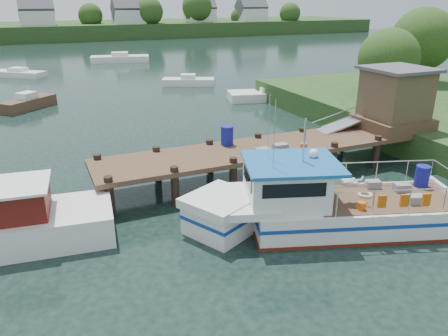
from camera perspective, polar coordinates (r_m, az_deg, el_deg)
name	(u,v)px	position (r m, az deg, el deg)	size (l,w,h in m)	color
ground_plane	(231,181)	(19.52, 0.93, -1.67)	(160.00, 160.00, 0.00)	black
far_shore	(64,27)	(99.15, -20.13, 16.85)	(140.00, 42.55, 9.22)	#29471D
dock	(353,117)	(22.19, 16.55, 6.39)	(16.60, 3.00, 4.78)	#513826
lobster_boat	(319,206)	(15.62, 12.24, -4.82)	(9.75, 5.34, 4.76)	silver
moored_rowboat	(28,103)	(35.48, -24.23, 7.78)	(4.11, 3.90, 1.23)	#513826
moored_far	(120,58)	(59.11, -13.41, 13.75)	(7.61, 3.99, 1.23)	silver
moored_b	(188,81)	(41.62, -4.68, 11.20)	(5.03, 3.37, 1.06)	silver
moored_c	(271,95)	(35.78, 6.15, 9.52)	(7.16, 3.84, 1.08)	silver
moored_d	(19,73)	(50.97, -25.25, 11.10)	(5.55, 5.04, 0.95)	silver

